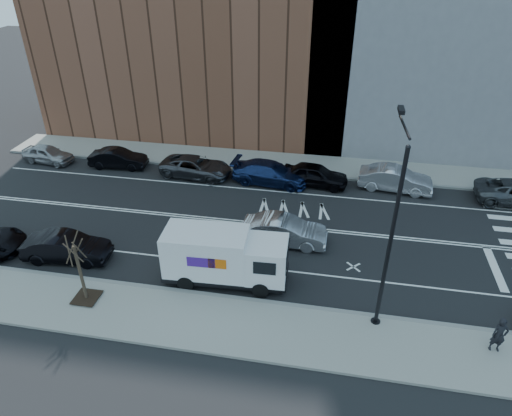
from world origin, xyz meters
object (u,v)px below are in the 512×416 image
(fedex_van, at_px, (224,256))
(driving_sedan, at_px, (284,231))
(pedestrian, at_px, (499,335))
(far_parked_a, at_px, (48,154))
(far_parked_b, at_px, (118,158))

(fedex_van, height_order, driving_sedan, fedex_van)
(pedestrian, bearing_deg, driving_sedan, 143.82)
(far_parked_a, relative_size, far_parked_b, 0.93)
(far_parked_a, relative_size, pedestrian, 2.34)
(fedex_van, distance_m, far_parked_b, 16.17)
(far_parked_a, bearing_deg, driving_sedan, -103.23)
(driving_sedan, bearing_deg, pedestrian, -121.88)
(far_parked_b, xyz_separation_m, driving_sedan, (13.88, -7.65, 0.09))
(far_parked_a, bearing_deg, pedestrian, -107.59)
(far_parked_b, bearing_deg, fedex_van, -139.43)
(far_parked_a, height_order, driving_sedan, driving_sedan)
(far_parked_a, distance_m, far_parked_b, 5.85)
(fedex_van, bearing_deg, far_parked_a, 143.86)
(driving_sedan, bearing_deg, far_parked_b, 62.08)
(far_parked_b, relative_size, driving_sedan, 0.88)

